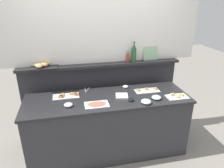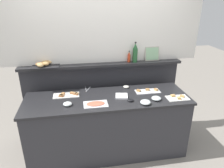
{
  "view_description": "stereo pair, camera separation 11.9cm",
  "coord_description": "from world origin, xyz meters",
  "px_view_note": "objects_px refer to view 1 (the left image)",
  "views": [
    {
      "loc": [
        -0.5,
        -2.6,
        2.26
      ],
      "look_at": [
        0.08,
        0.1,
        1.09
      ],
      "focal_mm": 33.67,
      "sensor_mm": 36.0,
      "label": 1
    },
    {
      "loc": [
        -0.38,
        -2.62,
        2.26
      ],
      "look_at": [
        0.08,
        0.1,
        1.09
      ],
      "focal_mm": 33.67,
      "sensor_mm": 36.0,
      "label": 2
    }
  ],
  "objects_px": {
    "condiment_bowl_red": "(125,86)",
    "wine_bottle_green": "(134,53)",
    "condiment_bowl_dark": "(131,100)",
    "glass_bowl_medium": "(156,98)",
    "serving_tongs": "(87,90)",
    "sandwich_platter_rear": "(177,96)",
    "bread_basket": "(43,65)",
    "glass_bowl_small": "(68,105)",
    "sandwich_platter_side": "(147,90)",
    "hot_sauce_bottle": "(128,57)",
    "glass_bowl_large": "(146,102)",
    "napkin_stack": "(122,96)",
    "framed_picture": "(150,53)",
    "sandwich_platter_front": "(67,96)",
    "cold_cuts_platter": "(97,104)"
  },
  "relations": [
    {
      "from": "serving_tongs",
      "to": "hot_sauce_bottle",
      "type": "bearing_deg",
      "value": 13.95
    },
    {
      "from": "condiment_bowl_red",
      "to": "glass_bowl_small",
      "type": "bearing_deg",
      "value": -154.22
    },
    {
      "from": "glass_bowl_medium",
      "to": "glass_bowl_large",
      "type": "bearing_deg",
      "value": -154.64
    },
    {
      "from": "sandwich_platter_side",
      "to": "glass_bowl_medium",
      "type": "height_order",
      "value": "glass_bowl_medium"
    },
    {
      "from": "glass_bowl_large",
      "to": "bread_basket",
      "type": "height_order",
      "value": "bread_basket"
    },
    {
      "from": "sandwich_platter_side",
      "to": "hot_sauce_bottle",
      "type": "height_order",
      "value": "hot_sauce_bottle"
    },
    {
      "from": "sandwich_platter_front",
      "to": "sandwich_platter_rear",
      "type": "xyz_separation_m",
      "value": [
        1.53,
        -0.35,
        -0.0
      ]
    },
    {
      "from": "sandwich_platter_rear",
      "to": "wine_bottle_green",
      "type": "distance_m",
      "value": 0.94
    },
    {
      "from": "sandwich_platter_front",
      "to": "condiment_bowl_red",
      "type": "distance_m",
      "value": 0.91
    },
    {
      "from": "bread_basket",
      "to": "condiment_bowl_red",
      "type": "bearing_deg",
      "value": -8.68
    },
    {
      "from": "sandwich_platter_side",
      "to": "cold_cuts_platter",
      "type": "distance_m",
      "value": 0.85
    },
    {
      "from": "bread_basket",
      "to": "hot_sauce_bottle",
      "type": "bearing_deg",
      "value": 0.68
    },
    {
      "from": "cold_cuts_platter",
      "to": "serving_tongs",
      "type": "xyz_separation_m",
      "value": [
        -0.08,
        0.5,
        -0.0
      ]
    },
    {
      "from": "sandwich_platter_side",
      "to": "bread_basket",
      "type": "xyz_separation_m",
      "value": [
        -1.49,
        0.38,
        0.38
      ]
    },
    {
      "from": "condiment_bowl_red",
      "to": "hot_sauce_bottle",
      "type": "xyz_separation_m",
      "value": [
        0.08,
        0.2,
        0.42
      ]
    },
    {
      "from": "condiment_bowl_dark",
      "to": "serving_tongs",
      "type": "xyz_separation_m",
      "value": [
        -0.56,
        0.48,
        -0.01
      ]
    },
    {
      "from": "bread_basket",
      "to": "glass_bowl_small",
      "type": "bearing_deg",
      "value": -62.34
    },
    {
      "from": "napkin_stack",
      "to": "hot_sauce_bottle",
      "type": "height_order",
      "value": "hot_sauce_bottle"
    },
    {
      "from": "cold_cuts_platter",
      "to": "glass_bowl_large",
      "type": "xyz_separation_m",
      "value": [
        0.65,
        -0.1,
        0.02
      ]
    },
    {
      "from": "sandwich_platter_front",
      "to": "glass_bowl_large",
      "type": "height_order",
      "value": "glass_bowl_large"
    },
    {
      "from": "glass_bowl_small",
      "to": "hot_sauce_bottle",
      "type": "bearing_deg",
      "value": 32.97
    },
    {
      "from": "glass_bowl_large",
      "to": "sandwich_platter_front",
      "type": "bearing_deg",
      "value": 157.27
    },
    {
      "from": "glass_bowl_small",
      "to": "condiment_bowl_red",
      "type": "bearing_deg",
      "value": 25.78
    },
    {
      "from": "napkin_stack",
      "to": "framed_picture",
      "type": "bearing_deg",
      "value": 40.8
    },
    {
      "from": "condiment_bowl_dark",
      "to": "glass_bowl_medium",
      "type": "bearing_deg",
      "value": -4.64
    },
    {
      "from": "wine_bottle_green",
      "to": "sandwich_platter_front",
      "type": "bearing_deg",
      "value": -163.85
    },
    {
      "from": "bread_basket",
      "to": "serving_tongs",
      "type": "bearing_deg",
      "value": -14.46
    },
    {
      "from": "sandwich_platter_rear",
      "to": "framed_picture",
      "type": "distance_m",
      "value": 0.85
    },
    {
      "from": "sandwich_platter_front",
      "to": "sandwich_platter_side",
      "type": "bearing_deg",
      "value": -3.05
    },
    {
      "from": "cold_cuts_platter",
      "to": "condiment_bowl_dark",
      "type": "relative_size",
      "value": 3.78
    },
    {
      "from": "sandwich_platter_rear",
      "to": "condiment_bowl_dark",
      "type": "relative_size",
      "value": 3.61
    },
    {
      "from": "sandwich_platter_side",
      "to": "cold_cuts_platter",
      "type": "bearing_deg",
      "value": -161.3
    },
    {
      "from": "glass_bowl_small",
      "to": "cold_cuts_platter",
      "type": "bearing_deg",
      "value": -6.34
    },
    {
      "from": "serving_tongs",
      "to": "framed_picture",
      "type": "bearing_deg",
      "value": 10.05
    },
    {
      "from": "sandwich_platter_rear",
      "to": "wine_bottle_green",
      "type": "xyz_separation_m",
      "value": [
        -0.45,
        0.66,
        0.49
      ]
    },
    {
      "from": "condiment_bowl_red",
      "to": "condiment_bowl_dark",
      "type": "bearing_deg",
      "value": -96.1
    },
    {
      "from": "glass_bowl_medium",
      "to": "serving_tongs",
      "type": "bearing_deg",
      "value": 151.04
    },
    {
      "from": "sandwich_platter_front",
      "to": "glass_bowl_small",
      "type": "distance_m",
      "value": 0.3
    },
    {
      "from": "condiment_bowl_red",
      "to": "wine_bottle_green",
      "type": "distance_m",
      "value": 0.54
    },
    {
      "from": "sandwich_platter_front",
      "to": "napkin_stack",
      "type": "bearing_deg",
      "value": -12.38
    },
    {
      "from": "sandwich_platter_side",
      "to": "condiment_bowl_red",
      "type": "xyz_separation_m",
      "value": [
        -0.28,
        0.2,
        0.01
      ]
    },
    {
      "from": "serving_tongs",
      "to": "wine_bottle_green",
      "type": "distance_m",
      "value": 0.93
    },
    {
      "from": "glass_bowl_large",
      "to": "serving_tongs",
      "type": "distance_m",
      "value": 0.94
    },
    {
      "from": "sandwich_platter_front",
      "to": "glass_bowl_small",
      "type": "xyz_separation_m",
      "value": [
        0.01,
        -0.3,
        0.01
      ]
    },
    {
      "from": "glass_bowl_large",
      "to": "condiment_bowl_red",
      "type": "xyz_separation_m",
      "value": [
        -0.13,
        0.57,
        -0.01
      ]
    },
    {
      "from": "sandwich_platter_rear",
      "to": "hot_sauce_bottle",
      "type": "height_order",
      "value": "hot_sauce_bottle"
    },
    {
      "from": "cold_cuts_platter",
      "to": "bread_basket",
      "type": "xyz_separation_m",
      "value": [
        -0.69,
        0.65,
        0.38
      ]
    },
    {
      "from": "napkin_stack",
      "to": "hot_sauce_bottle",
      "type": "xyz_separation_m",
      "value": [
        0.22,
        0.5,
        0.42
      ]
    },
    {
      "from": "glass_bowl_small",
      "to": "hot_sauce_bottle",
      "type": "xyz_separation_m",
      "value": [
        0.97,
        0.63,
        0.41
      ]
    },
    {
      "from": "sandwich_platter_rear",
      "to": "bread_basket",
      "type": "xyz_separation_m",
      "value": [
        -1.84,
        0.67,
        0.38
      ]
    }
  ]
}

